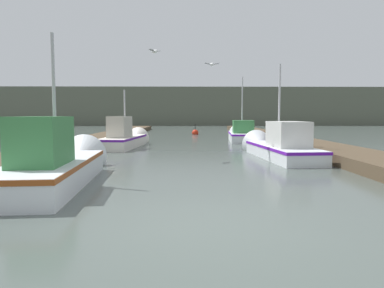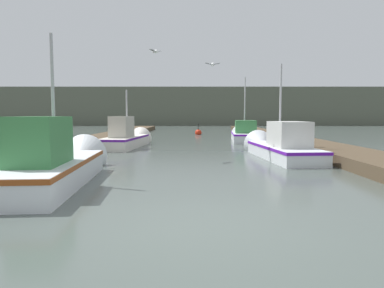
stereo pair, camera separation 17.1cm
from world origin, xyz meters
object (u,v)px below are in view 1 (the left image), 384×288
Objects in this scene: fishing_boat_0 at (60,163)px; seagull_1 at (155,51)px; mooring_piling_2 at (268,132)px; channel_buoy at (195,133)px; fishing_boat_3 at (241,134)px; mooring_piling_1 at (306,141)px; seagull_lead at (212,64)px; mooring_piling_0 at (124,131)px; fishing_boat_1 at (277,146)px; fishing_boat_2 at (126,138)px.

seagull_1 reaches higher than fishing_boat_0.
mooring_piling_2 reaches higher than channel_buoy.
fishing_boat_3 is at bearing 11.97° from seagull_1.
seagull_1 is at bearing -171.51° from mooring_piling_1.
mooring_piling_0 is at bearing 111.79° from seagull_lead.
fishing_boat_1 is 12.14× the size of seagull_1.
mooring_piling_2 is 8.69m from seagull_lead.
seagull_1 is (-4.79, -9.54, 3.61)m from fishing_boat_3.
mooring_piling_0 is at bearing 126.00° from fishing_boat_1.
fishing_boat_1 is 1.25m from mooring_piling_1.
seagull_lead is at bearing -89.20° from channel_buoy.
fishing_boat_0 is 1.03× the size of fishing_boat_2.
seagull_lead is at bearing -101.25° from fishing_boat_3.
fishing_boat_0 is at bearing -139.23° from seagull_lead.
fishing_boat_0 is 5.60× the size of channel_buoy.
fishing_boat_1 reaches higher than seagull_lead.
channel_buoy is at bearing 54.14° from mooring_piling_0.
mooring_piling_0 is at bearing -177.81° from fishing_boat_3.
seagull_1 is at bearing -129.23° from mooring_piling_2.
fishing_boat_2 is at bearing -164.77° from mooring_piling_2.
seagull_1 reaches higher than mooring_piling_1.
mooring_piling_2 is 10.12m from seagull_1.
fishing_boat_1 is 16.14m from channel_buoy.
channel_buoy is at bearing 76.37° from fishing_boat_2.
fishing_boat_0 is 4.63× the size of mooring_piling_2.
channel_buoy is at bearing 84.72° from seagull_lead.
channel_buoy is 1.91× the size of seagull_lead.
fishing_boat_3 is at bearing 98.25° from mooring_piling_1.
fishing_boat_1 is 4.17m from seagull_lead.
mooring_piling_0 is at bearing -125.86° from channel_buoy.
mooring_piling_1 is 2.17× the size of seagull_lead.
fishing_boat_1 is 1.10× the size of fishing_boat_3.
fishing_boat_3 is 11.27m from seagull_1.
fishing_boat_2 is at bearing 142.53° from fishing_boat_1.
mooring_piling_0 is 9.34m from mooring_piling_2.
channel_buoy is at bearing 32.10° from seagull_1.
fishing_boat_1 is at bearing -79.64° from channel_buoy.
mooring_piling_1 is 7.00m from seagull_1.
fishing_boat_3 is 5.22× the size of channel_buoy.
mooring_piling_1 is at bearing -44.82° from mooring_piling_0.
fishing_boat_0 is at bearing -100.70° from channel_buoy.
fishing_boat_2 is 1.04× the size of fishing_boat_3.
seagull_1 reaches higher than mooring_piling_0.
mooring_piling_0 is 1.18× the size of channel_buoy.
mooring_piling_1 is at bearing -42.87° from seagull_1.
seagull_1 is at bearing -73.20° from mooring_piling_0.
channel_buoy is (-2.88, 7.09, -0.26)m from fishing_boat_3.
fishing_boat_0 is at bearing -84.61° from fishing_boat_2.
fishing_boat_3 is 7.78m from mooring_piling_0.
channel_buoy is at bearing 116.74° from fishing_boat_3.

